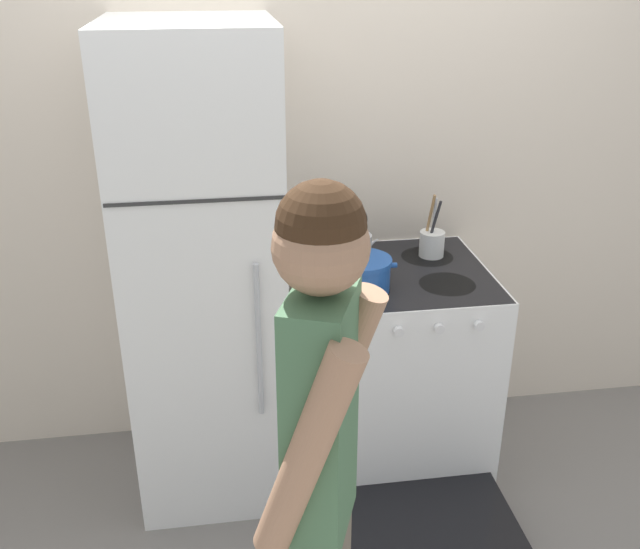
# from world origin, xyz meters

# --- Properties ---
(ground_plane) EXTENTS (14.00, 14.00, 0.00)m
(ground_plane) POSITION_xyz_m (0.00, 0.00, 0.00)
(ground_plane) COLOR slate
(wall_back) EXTENTS (10.00, 0.06, 2.55)m
(wall_back) POSITION_xyz_m (0.00, 0.03, 1.27)
(wall_back) COLOR beige
(wall_back) RESTS_ON ground_plane
(refrigerator) EXTENTS (0.59, 0.69, 1.87)m
(refrigerator) POSITION_xyz_m (-0.46, -0.33, 0.94)
(refrigerator) COLOR white
(refrigerator) RESTS_ON ground_plane
(stove_range) EXTENTS (0.75, 1.41, 0.90)m
(stove_range) POSITION_xyz_m (0.30, -0.38, 0.45)
(stove_range) COLOR white
(stove_range) RESTS_ON ground_plane
(dutch_oven_pot) EXTENTS (0.27, 0.23, 0.15)m
(dutch_oven_pot) POSITION_xyz_m (0.13, -0.48, 0.97)
(dutch_oven_pot) COLOR #1E4C9E
(dutch_oven_pot) RESTS_ON stove_range
(tea_kettle) EXTENTS (0.21, 0.17, 0.25)m
(tea_kettle) POSITION_xyz_m (0.14, -0.21, 0.98)
(tea_kettle) COLOR silver
(tea_kettle) RESTS_ON stove_range
(utensil_jar) EXTENTS (0.10, 0.10, 0.27)m
(utensil_jar) POSITION_xyz_m (0.49, -0.20, 0.96)
(utensil_jar) COLOR silver
(utensil_jar) RESTS_ON stove_range
(person) EXTENTS (0.36, 0.41, 1.68)m
(person) POSITION_xyz_m (-0.19, -1.58, 0.96)
(person) COLOR #6B6051
(person) RESTS_ON ground_plane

